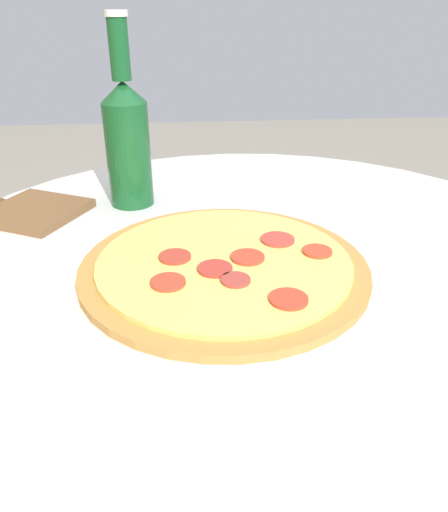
# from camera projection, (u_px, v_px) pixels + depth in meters

# --- Properties ---
(table) EXTENTS (0.90, 0.90, 0.73)m
(table) POSITION_uv_depth(u_px,v_px,m) (255.00, 365.00, 0.70)
(table) COLOR silver
(table) RESTS_ON ground_plane
(pizza) EXTENTS (0.34, 0.34, 0.02)m
(pizza) POSITION_uv_depth(u_px,v_px,m) (224.00, 265.00, 0.58)
(pizza) COLOR #B77F3D
(pizza) RESTS_ON table
(beer_bottle) EXTENTS (0.07, 0.07, 0.27)m
(beer_bottle) POSITION_uv_depth(u_px,v_px,m) (127.00, 138.00, 0.73)
(beer_bottle) COLOR #144C23
(beer_bottle) RESTS_ON table
(pizza_paddle) EXTENTS (0.18, 0.26, 0.02)m
(pizza_paddle) POSITION_uv_depth(u_px,v_px,m) (19.00, 208.00, 0.74)
(pizza_paddle) COLOR brown
(pizza_paddle) RESTS_ON table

